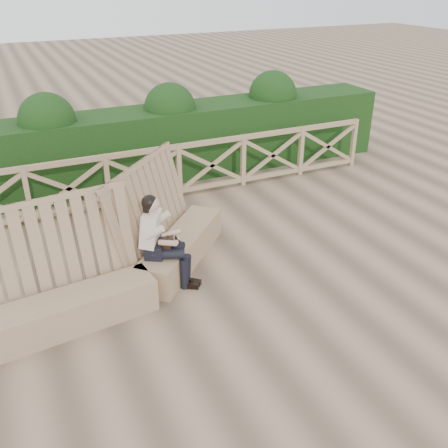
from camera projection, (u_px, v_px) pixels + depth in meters
name	position (u px, v px, depth m)	size (l,w,h in m)	color
ground	(219.00, 296.00, 7.08)	(60.00, 60.00, 0.00)	brown
bench	(128.00, 264.00, 7.07)	(3.89, 2.40, 1.60)	#977756
woman	(160.00, 238.00, 7.02)	(0.84, 0.70, 1.41)	black
guardrail	(144.00, 176.00, 9.65)	(10.10, 0.09, 1.10)	#957556
hedge	(127.00, 148.00, 10.53)	(12.00, 1.20, 1.50)	black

